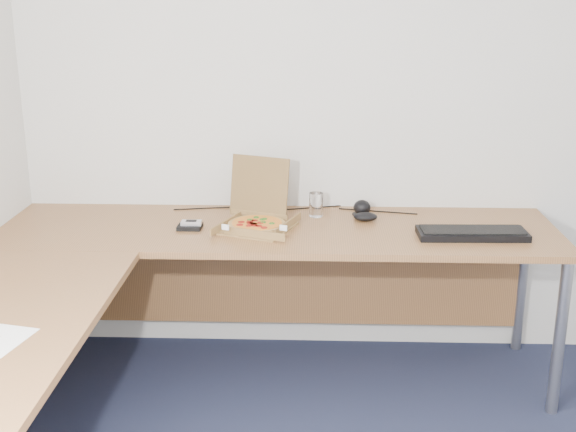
{
  "coord_description": "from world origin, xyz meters",
  "views": [
    {
      "loc": [
        -0.34,
        -1.78,
        1.75
      ],
      "look_at": [
        -0.45,
        1.28,
        0.82
      ],
      "focal_mm": 46.45,
      "sensor_mm": 36.0,
      "label": 1
    }
  ],
  "objects_px": {
    "keyboard": "(472,234)",
    "wallet": "(190,227)",
    "drinking_glass": "(316,205)",
    "desk": "(191,266)",
    "pizza_box": "(257,221)"
  },
  "relations": [
    {
      "from": "pizza_box",
      "to": "keyboard",
      "type": "bearing_deg",
      "value": 15.4
    },
    {
      "from": "drinking_glass",
      "to": "keyboard",
      "type": "height_order",
      "value": "drinking_glass"
    },
    {
      "from": "keyboard",
      "to": "wallet",
      "type": "bearing_deg",
      "value": 175.26
    },
    {
      "from": "drinking_glass",
      "to": "desk",
      "type": "bearing_deg",
      "value": -129.31
    },
    {
      "from": "pizza_box",
      "to": "drinking_glass",
      "type": "bearing_deg",
      "value": 57.19
    },
    {
      "from": "desk",
      "to": "drinking_glass",
      "type": "xyz_separation_m",
      "value": [
        0.5,
        0.6,
        0.09
      ]
    },
    {
      "from": "desk",
      "to": "keyboard",
      "type": "bearing_deg",
      "value": 15.33
    },
    {
      "from": "desk",
      "to": "drinking_glass",
      "type": "relative_size",
      "value": 22.16
    },
    {
      "from": "wallet",
      "to": "desk",
      "type": "bearing_deg",
      "value": -77.85
    },
    {
      "from": "pizza_box",
      "to": "wallet",
      "type": "xyz_separation_m",
      "value": [
        -0.3,
        -0.02,
        -0.03
      ]
    },
    {
      "from": "drinking_glass",
      "to": "wallet",
      "type": "height_order",
      "value": "drinking_glass"
    },
    {
      "from": "pizza_box",
      "to": "drinking_glass",
      "type": "height_order",
      "value": "pizza_box"
    },
    {
      "from": "wallet",
      "to": "pizza_box",
      "type": "bearing_deg",
      "value": 6.15
    },
    {
      "from": "desk",
      "to": "drinking_glass",
      "type": "height_order",
      "value": "drinking_glass"
    },
    {
      "from": "desk",
      "to": "pizza_box",
      "type": "bearing_deg",
      "value": 60.62
    }
  ]
}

